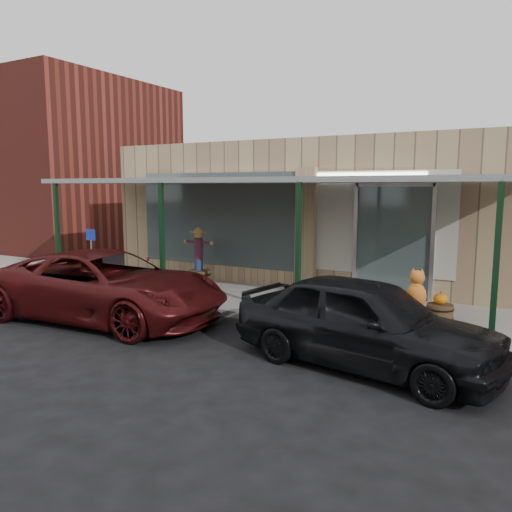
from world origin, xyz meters
The scene contains 10 objects.
ground centered at (0.00, 0.00, 0.00)m, with size 120.00×120.00×0.00m, color black.
sidewalk centered at (0.00, 3.60, 0.07)m, with size 40.00×3.20×0.15m, color gray.
storefront centered at (0.00, 8.16, 2.09)m, with size 12.00×6.25×4.20m.
awning centered at (0.00, 3.56, 3.01)m, with size 12.00×3.00×3.04m.
block_buildings_near centered at (2.01, 9.20, 3.77)m, with size 61.00×8.00×8.00m.
barrel_scarecrow centered at (-2.10, 4.06, 0.70)m, with size 0.96×0.82×1.64m.
barrel_pumpkin centered at (4.45, 3.39, 0.37)m, with size 0.69×0.69×0.63m.
handicap_sign centered at (-5.00, 2.86, 1.15)m, with size 0.32×0.05×1.55m.
parked_sedan centered at (3.75, 0.47, 0.75)m, with size 4.62×2.52×1.56m.
car_maroon centered at (-2.05, 0.53, 0.76)m, with size 2.51×5.44×1.51m, color #440D0E.
Camera 1 is at (6.01, -7.19, 2.91)m, focal length 35.00 mm.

